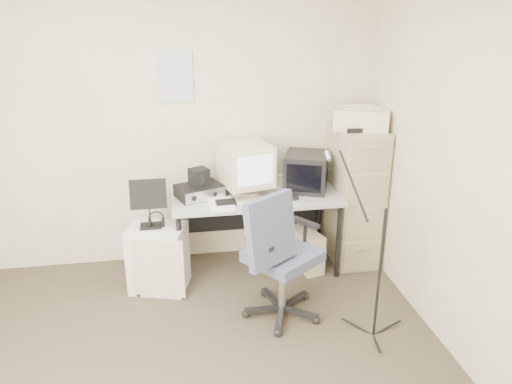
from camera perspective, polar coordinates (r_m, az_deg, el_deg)
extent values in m
cube|color=#3A3326|center=(3.56, -6.62, -20.66)|extent=(3.60, 3.60, 0.01)
cube|color=beige|center=(4.61, -8.59, 6.79)|extent=(3.60, 0.02, 2.50)
cube|color=beige|center=(3.44, 23.84, 0.37)|extent=(0.02, 3.60, 2.50)
cube|color=white|center=(4.51, -9.19, 12.92)|extent=(0.30, 0.02, 0.44)
cube|color=#9C8D6D|center=(4.78, 11.19, -0.42)|extent=(0.40, 0.60, 1.30)
cube|color=beige|center=(4.56, 11.91, 8.23)|extent=(0.55, 0.47, 0.18)
cube|color=#A4A4A4|center=(4.63, -0.05, -4.56)|extent=(1.50, 0.70, 0.73)
cube|color=beige|center=(4.47, -1.20, 2.66)|extent=(0.50, 0.52, 0.46)
cube|color=black|center=(4.60, 5.75, 2.35)|extent=(0.49, 0.50, 0.34)
cube|color=beige|center=(4.64, 2.85, 1.26)|extent=(0.09, 0.09, 0.13)
cube|color=beige|center=(4.34, 0.35, -0.94)|extent=(0.41, 0.17, 0.02)
cube|color=black|center=(4.40, 4.26, -0.60)|extent=(0.09, 0.11, 0.03)
cube|color=black|center=(4.45, -6.51, 0.11)|extent=(0.46, 0.39, 0.11)
cube|color=black|center=(4.41, -6.52, 1.71)|extent=(0.20, 0.19, 0.15)
cube|color=white|center=(4.27, -4.00, -1.36)|extent=(0.22, 0.29, 0.02)
cube|color=beige|center=(4.72, 5.77, -6.57)|extent=(0.27, 0.43, 0.37)
cube|color=#424553|center=(3.86, 3.10, -7.06)|extent=(0.88, 0.88, 1.09)
cube|color=silver|center=(4.42, -11.08, -7.38)|extent=(0.55, 0.48, 0.58)
cube|color=black|center=(4.23, -12.13, -1.22)|extent=(0.34, 0.26, 0.44)
torus|color=black|center=(4.30, -11.31, -3.32)|extent=(0.15, 0.15, 0.03)
cylinder|color=black|center=(3.67, 14.13, -7.00)|extent=(0.02, 0.02, 1.35)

